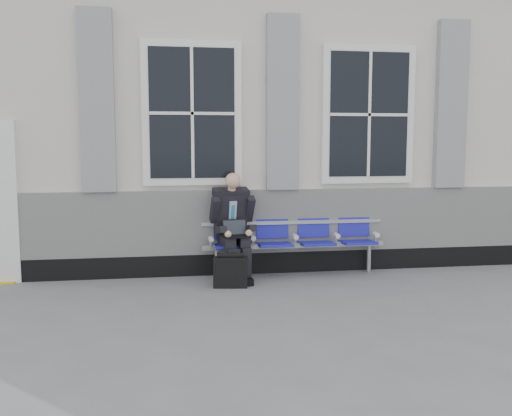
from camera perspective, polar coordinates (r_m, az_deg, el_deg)
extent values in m
plane|color=slate|center=(7.14, 12.09, -8.68)|extent=(70.00, 70.00, 0.00)
cube|color=beige|center=(10.24, 5.31, 7.93)|extent=(14.00, 4.00, 4.20)
cube|color=black|center=(8.46, 8.55, -5.15)|extent=(14.00, 0.10, 0.30)
cube|color=silver|center=(8.35, 8.64, -1.13)|extent=(14.00, 0.08, 0.90)
cube|color=gray|center=(7.93, -15.63, 10.24)|extent=(0.45, 0.14, 2.40)
cube|color=gray|center=(8.04, 2.66, 10.43)|extent=(0.45, 0.14, 2.40)
cube|color=gray|center=(8.88, 18.91, 9.72)|extent=(0.45, 0.14, 2.40)
cube|color=white|center=(7.90, -6.41, 9.37)|extent=(1.35, 0.10, 1.95)
cube|color=black|center=(7.85, -6.40, 9.39)|extent=(1.15, 0.02, 1.75)
cube|color=white|center=(8.39, 11.13, 9.13)|extent=(1.35, 0.10, 1.95)
cube|color=black|center=(8.34, 11.25, 9.14)|extent=(1.15, 0.02, 1.75)
cube|color=#9EA0A3|center=(8.05, 3.87, -3.73)|extent=(2.60, 0.07, 0.07)
cube|color=#9EA0A3|center=(8.12, 3.70, -1.43)|extent=(2.60, 0.05, 0.05)
cylinder|color=#9EA0A3|center=(7.93, -3.95, -5.56)|extent=(0.06, 0.06, 0.39)
cylinder|color=#9EA0A3|center=(8.41, 11.22, -4.97)|extent=(0.06, 0.06, 0.39)
cube|color=#16169D|center=(7.82, -2.45, -3.81)|extent=(0.46, 0.42, 0.07)
cube|color=#16169D|center=(7.98, -2.63, -1.71)|extent=(0.46, 0.10, 0.40)
cube|color=#16169D|center=(7.91, 1.88, -3.69)|extent=(0.46, 0.42, 0.07)
cube|color=#16169D|center=(8.07, 1.61, -1.61)|extent=(0.46, 0.10, 0.40)
cube|color=#16169D|center=(8.04, 6.09, -3.55)|extent=(0.46, 0.42, 0.07)
cube|color=#16169D|center=(8.20, 5.73, -1.51)|extent=(0.46, 0.10, 0.40)
cube|color=#16169D|center=(8.22, 10.14, -3.40)|extent=(0.46, 0.42, 0.07)
cube|color=#16169D|center=(8.37, 9.71, -1.40)|extent=(0.46, 0.10, 0.40)
cylinder|color=white|center=(7.81, -4.52, -3.10)|extent=(0.07, 0.12, 0.07)
cylinder|color=white|center=(7.87, -0.31, -3.00)|extent=(0.07, 0.12, 0.07)
cylinder|color=white|center=(7.98, 3.96, -2.88)|extent=(0.07, 0.12, 0.07)
cylinder|color=white|center=(8.14, 8.09, -2.75)|extent=(0.07, 0.12, 0.07)
cylinder|color=white|center=(8.32, 11.91, -2.62)|extent=(0.07, 0.12, 0.07)
cube|color=black|center=(7.52, -2.38, -7.40)|extent=(0.15, 0.28, 0.09)
cube|color=black|center=(7.57, -0.89, -7.29)|extent=(0.15, 0.28, 0.09)
cube|color=black|center=(7.53, -2.50, -5.82)|extent=(0.14, 0.15, 0.47)
cube|color=black|center=(7.58, -1.01, -5.72)|extent=(0.14, 0.15, 0.47)
cube|color=black|center=(7.69, -2.92, -3.32)|extent=(0.20, 0.47, 0.14)
cube|color=black|center=(7.74, -1.46, -3.25)|extent=(0.20, 0.47, 0.14)
cube|color=black|center=(7.85, -2.57, -0.64)|extent=(0.47, 0.40, 0.64)
cube|color=#A5B4D9|center=(7.73, -2.35, -0.60)|extent=(0.11, 0.11, 0.36)
cube|color=teal|center=(7.73, -2.33, -0.76)|extent=(0.06, 0.08, 0.30)
cube|color=black|center=(7.79, -2.53, 1.54)|extent=(0.51, 0.30, 0.14)
cylinder|color=#DCAC89|center=(7.74, -2.44, 2.03)|extent=(0.11, 0.11, 0.10)
sphere|color=#DCAC89|center=(7.67, -2.33, 2.75)|extent=(0.21, 0.21, 0.21)
cube|color=black|center=(7.69, -4.14, -0.20)|extent=(0.14, 0.30, 0.38)
cube|color=black|center=(7.81, -0.67, -0.08)|extent=(0.14, 0.30, 0.38)
cube|color=black|center=(7.56, -3.52, -2.17)|extent=(0.13, 0.32, 0.14)
cube|color=black|center=(7.66, -0.58, -2.04)|extent=(0.13, 0.32, 0.14)
sphere|color=#DCAC89|center=(7.44, -2.82, -2.62)|extent=(0.09, 0.09, 0.09)
sphere|color=#DCAC89|center=(7.51, -0.72, -2.53)|extent=(0.09, 0.09, 0.09)
cube|color=black|center=(7.56, -1.92, -2.86)|extent=(0.36, 0.27, 0.02)
cube|color=black|center=(7.66, -2.15, -1.94)|extent=(0.34, 0.13, 0.21)
cube|color=black|center=(7.65, -2.13, -1.94)|extent=(0.31, 0.11, 0.18)
cube|color=black|center=(7.40, -2.56, -6.43)|extent=(0.46, 0.25, 0.39)
cylinder|color=black|center=(7.36, -2.57, -4.78)|extent=(0.35, 0.12, 0.07)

